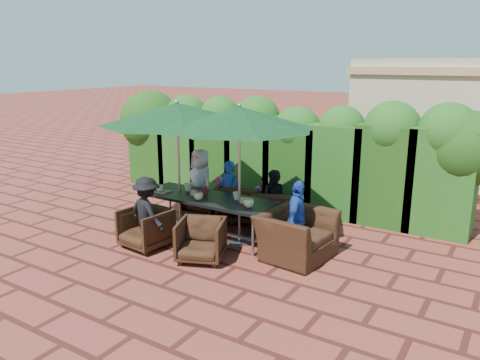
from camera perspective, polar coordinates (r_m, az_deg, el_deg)
The scene contains 32 objects.
ground at distance 8.88m, azimuth -2.76°, elevation -6.40°, with size 80.00×80.00×0.00m, color maroon.
dining_table at distance 8.52m, azimuth -4.06°, elevation -2.52°, with size 2.57×0.90×0.75m.
umbrella_left at distance 8.61m, azimuth -7.69°, elevation 8.03°, with size 2.82×2.82×2.46m.
umbrella_right at distance 7.86m, azimuth -0.08°, elevation 7.55°, with size 2.54×2.54×2.46m.
chair_far_left at distance 9.72m, azimuth -4.48°, elevation -2.24°, with size 0.73×0.69×0.75m, color black.
chair_far_mid at distance 9.37m, azimuth -0.07°, elevation -2.50°, with size 0.83×0.78×0.86m, color black.
chair_far_right at distance 9.04m, azimuth 4.28°, elevation -3.28°, with size 0.80×0.75×0.82m, color black.
chair_near_left at distance 8.25m, azimuth -11.43°, elevation -5.53°, with size 0.74×0.69×0.76m, color black.
chair_near_right at distance 7.60m, azimuth -4.78°, elevation -7.10°, with size 0.72×0.67×0.74m, color black.
chair_end_right at distance 7.69m, azimuth 6.88°, elevation -5.76°, with size 1.17×0.76×1.02m, color black.
adult_far_left at distance 9.64m, azimuth -4.80°, elevation -0.34°, with size 0.70×0.42×1.42m, color silver.
adult_far_mid at distance 9.25m, azimuth -1.35°, elevation -1.48°, with size 0.45×0.36×1.24m, color #1F43A8.
adult_far_right at distance 8.91m, azimuth 4.33°, elevation -2.43°, with size 0.55×0.34×1.15m, color black.
adult_near_left at distance 8.11m, azimuth -11.25°, elevation -3.99°, with size 0.81×0.37×1.26m, color black.
adult_end_right at distance 7.62m, azimuth 6.91°, elevation -4.82°, with size 0.77×0.38×1.31m, color #1F43A8.
child_left at distance 9.62m, azimuth -2.59°, elevation -2.06°, with size 0.31×0.25×0.86m, color #EA529D.
child_right at distance 9.12m, azimuth 2.13°, elevation -3.19°, with size 0.28×0.23×0.79m, color #8451AF.
pedestrian_a at distance 11.70m, azimuth 16.81°, elevation 1.99°, with size 1.43×0.51×1.53m, color green.
pedestrian_b at distance 11.72m, azimuth 19.42°, elevation 1.99°, with size 0.77×0.47×1.60m, color #EA529D.
pedestrian_c at distance 11.25m, azimuth 26.04°, elevation 1.25°, with size 1.12×0.52×1.76m, color gray.
cup_a at distance 8.95m, azimuth -9.74°, elevation -0.99°, with size 0.15×0.15×0.12m, color beige.
cup_b at distance 8.90m, azimuth -6.36°, elevation -0.87°, with size 0.15×0.15×0.14m, color beige.
cup_c at distance 8.32m, azimuth -5.10°, elevation -1.97°, with size 0.16×0.16×0.13m, color beige.
cup_d at distance 8.28m, azimuth -0.39°, elevation -1.96°, with size 0.15×0.15×0.14m, color beige.
cup_e at distance 7.87m, azimuth 1.06°, elevation -2.83°, with size 0.18×0.18×0.14m, color beige.
ketchup_bottle at distance 8.57m, azimuth -4.29°, elevation -1.33°, with size 0.04×0.04×0.17m, color #B20C0A.
sauce_bottle at distance 8.59m, azimuth -4.15°, elevation -1.29°, with size 0.04×0.04×0.17m, color #4C230C.
serving_tray at distance 8.92m, azimuth -9.61°, elevation -1.37°, with size 0.35×0.25×0.02m, color #946747.
number_block_left at distance 8.57m, azimuth -5.62°, elevation -1.59°, with size 0.12×0.06×0.10m, color tan.
number_block_right at distance 8.08m, azimuth 0.48°, elevation -2.51°, with size 0.12×0.06×0.10m, color tan.
hedge_wall at distance 10.50m, azimuth 3.95°, elevation 4.35°, with size 9.10×1.60×2.43m.
building at distance 13.93m, azimuth 26.88°, elevation 6.47°, with size 6.20×3.08×3.20m.
Camera 1 is at (4.77, -6.80, 3.14)m, focal length 35.00 mm.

